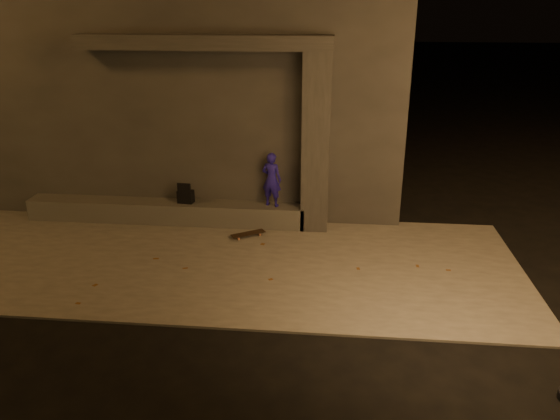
# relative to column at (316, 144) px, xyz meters

# --- Properties ---
(ground) EXTENTS (120.00, 120.00, 0.00)m
(ground) POSITION_rel_column_xyz_m (-1.70, -3.75, -1.84)
(ground) COLOR black
(ground) RESTS_ON ground
(sidewalk) EXTENTS (11.00, 4.40, 0.04)m
(sidewalk) POSITION_rel_column_xyz_m (-1.70, -1.75, -1.82)
(sidewalk) COLOR #625C56
(sidewalk) RESTS_ON ground
(building) EXTENTS (9.00, 5.10, 5.22)m
(building) POSITION_rel_column_xyz_m (-2.70, 2.74, 0.77)
(building) COLOR #363431
(building) RESTS_ON ground
(ledge) EXTENTS (6.00, 0.55, 0.45)m
(ledge) POSITION_rel_column_xyz_m (-3.20, 0.00, -1.58)
(ledge) COLOR #58554F
(ledge) RESTS_ON sidewalk
(column) EXTENTS (0.55, 0.55, 3.60)m
(column) POSITION_rel_column_xyz_m (0.00, 0.00, 0.00)
(column) COLOR #363431
(column) RESTS_ON sidewalk
(canopy) EXTENTS (5.00, 0.70, 0.28)m
(canopy) POSITION_rel_column_xyz_m (-2.20, 0.05, 1.94)
(canopy) COLOR #363431
(canopy) RESTS_ON column
(skateboarder) EXTENTS (0.48, 0.38, 1.15)m
(skateboarder) POSITION_rel_column_xyz_m (-0.90, 0.00, -0.78)
(skateboarder) COLOR #21179B
(skateboarder) RESTS_ON ledge
(backpack) EXTENTS (0.35, 0.25, 0.46)m
(backpack) POSITION_rel_column_xyz_m (-2.74, 0.00, -1.19)
(backpack) COLOR black
(backpack) RESTS_ON ledge
(skateboard) EXTENTS (0.69, 0.53, 0.08)m
(skateboard) POSITION_rel_column_xyz_m (-1.31, -0.65, -1.74)
(skateboard) COLOR black
(skateboard) RESTS_ON sidewalk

